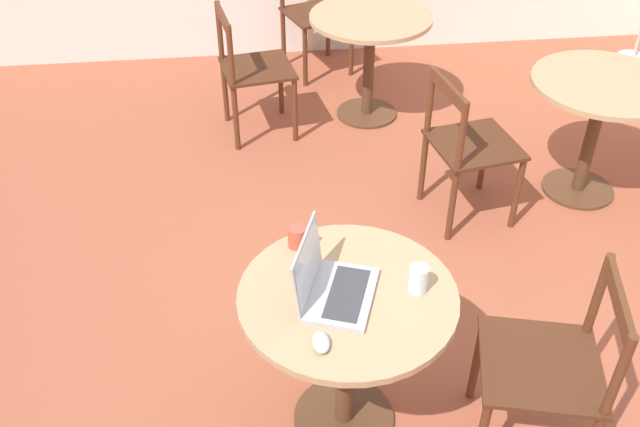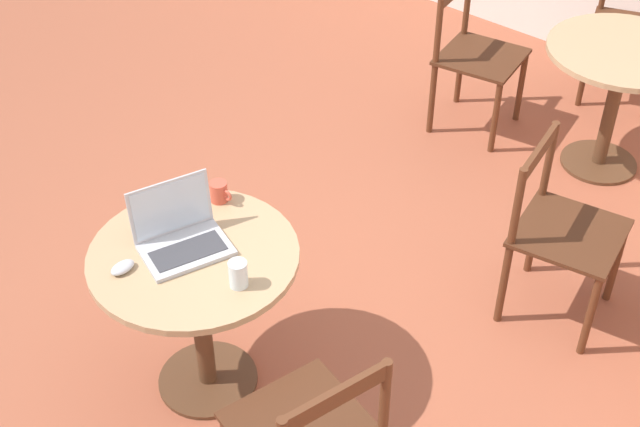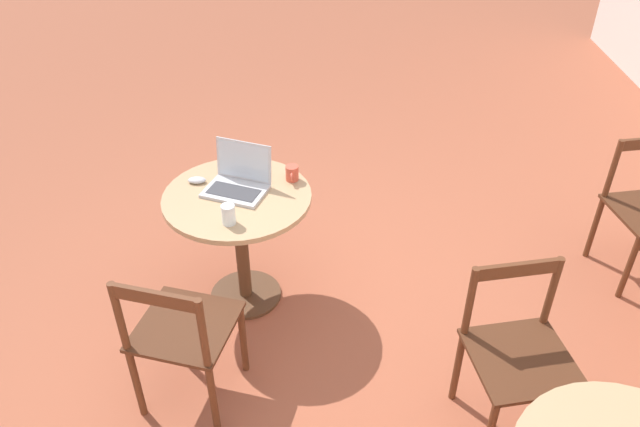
% 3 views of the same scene
% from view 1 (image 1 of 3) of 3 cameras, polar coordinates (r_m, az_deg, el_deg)
% --- Properties ---
extents(ground_plane, '(16.00, 16.00, 0.00)m').
position_cam_1_polar(ground_plane, '(3.49, 4.59, -9.54)').
color(ground_plane, '#9E5138').
extents(cafe_table_near, '(0.81, 0.81, 0.74)m').
position_cam_1_polar(cafe_table_near, '(2.73, 2.16, -8.89)').
color(cafe_table_near, '#51331E').
rests_on(cafe_table_near, ground_plane).
extents(cafe_table_mid, '(0.81, 0.81, 0.74)m').
position_cam_1_polar(cafe_table_mid, '(4.36, 21.45, 7.93)').
color(cafe_table_mid, '#51331E').
rests_on(cafe_table_mid, ground_plane).
extents(cafe_table_far, '(0.81, 0.81, 0.74)m').
position_cam_1_polar(cafe_table_far, '(4.91, 4.02, 13.79)').
color(cafe_table_far, '#51331E').
rests_on(cafe_table_far, ground_plane).
extents(chair_near_right, '(0.54, 0.54, 0.86)m').
position_cam_1_polar(chair_near_right, '(2.88, 17.99, -11.69)').
color(chair_near_right, '#562D19').
rests_on(chair_near_right, ground_plane).
extents(chair_mid_left, '(0.52, 0.52, 0.86)m').
position_cam_1_polar(chair_mid_left, '(4.01, 11.69, 5.19)').
color(chair_mid_left, '#562D19').
rests_on(chair_mid_left, ground_plane).
extents(chair_far_back, '(0.57, 0.57, 0.86)m').
position_cam_1_polar(chair_far_back, '(5.64, -0.44, 15.75)').
color(chair_far_back, '#562D19').
rests_on(chair_far_back, ground_plane).
extents(chair_far_left, '(0.51, 0.51, 0.86)m').
position_cam_1_polar(chair_far_left, '(4.77, -5.53, 11.30)').
color(chair_far_left, '#562D19').
rests_on(chair_far_left, ground_plane).
extents(laptop, '(0.35, 0.39, 0.25)m').
position_cam_1_polar(laptop, '(2.57, 0.84, -5.70)').
color(laptop, '#B7B7BC').
rests_on(laptop, cafe_table_near).
extents(mouse, '(0.06, 0.10, 0.03)m').
position_cam_1_polar(mouse, '(2.43, 0.08, -10.26)').
color(mouse, '#B7B7BC').
rests_on(mouse, cafe_table_near).
extents(mug, '(0.11, 0.07, 0.09)m').
position_cam_1_polar(mug, '(2.79, -1.79, -1.86)').
color(mug, '#C64C38').
rests_on(mug, cafe_table_near).
extents(drinking_glass, '(0.07, 0.07, 0.11)m').
position_cam_1_polar(drinking_glass, '(2.61, 7.86, -5.22)').
color(drinking_glass, silver).
rests_on(drinking_glass, cafe_table_near).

